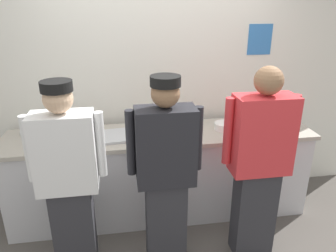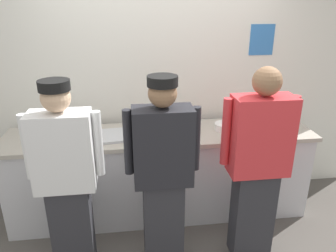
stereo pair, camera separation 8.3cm
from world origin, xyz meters
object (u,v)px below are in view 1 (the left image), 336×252
(plate_stack_front, at_px, (224,126))
(ramekin_green_sauce, at_px, (86,133))
(squeeze_bottle_primary, at_px, (170,118))
(ramekin_orange_sauce, at_px, (233,120))
(deli_cup, at_px, (165,131))
(mixing_bowl_steel, at_px, (57,135))
(chef_center, at_px, (166,171))
(plate_stack_rear, at_px, (188,130))
(ramekin_yellow_sauce, at_px, (25,133))
(chefs_knife, at_px, (249,127))
(ramekin_red_sauce, at_px, (272,126))
(sheet_tray, at_px, (114,136))
(chef_near_left, at_px, (68,178))
(chef_far_right, at_px, (259,162))

(plate_stack_front, distance_m, ramekin_green_sauce, 1.38)
(squeeze_bottle_primary, distance_m, ramekin_orange_sauce, 0.69)
(plate_stack_front, xyz_separation_m, squeeze_bottle_primary, (-0.53, 0.16, 0.06))
(deli_cup, bearing_deg, mixing_bowl_steel, 177.10)
(chef_center, relative_size, ramekin_orange_sauce, 16.35)
(plate_stack_rear, height_order, ramekin_yellow_sauce, plate_stack_rear)
(deli_cup, bearing_deg, chefs_knife, 5.74)
(plate_stack_rear, height_order, ramekin_green_sauce, plate_stack_rear)
(mixing_bowl_steel, distance_m, ramekin_red_sauce, 2.13)
(sheet_tray, distance_m, ramekin_green_sauce, 0.29)
(chef_center, xyz_separation_m, mixing_bowl_steel, (-0.92, 0.66, 0.10))
(plate_stack_rear, relative_size, ramekin_green_sauce, 2.74)
(ramekin_yellow_sauce, distance_m, ramekin_red_sauce, 2.47)
(chef_near_left, relative_size, deli_cup, 15.10)
(chef_far_right, distance_m, squeeze_bottle_primary, 1.06)
(squeeze_bottle_primary, relative_size, ramekin_red_sauce, 2.34)
(chef_far_right, bearing_deg, chef_center, 179.72)
(chef_far_right, xyz_separation_m, chefs_knife, (0.19, 0.70, 0.02))
(chef_near_left, distance_m, chef_far_right, 1.54)
(deli_cup, bearing_deg, chef_far_right, -41.24)
(chef_far_right, bearing_deg, ramekin_green_sauce, 152.02)
(chef_far_right, bearing_deg, mixing_bowl_steel, 158.85)
(chef_center, distance_m, chefs_knife, 1.19)
(plate_stack_front, relative_size, mixing_bowl_steel, 0.52)
(sheet_tray, height_order, ramekin_red_sauce, ramekin_red_sauce)
(chef_center, relative_size, chef_far_right, 0.97)
(squeeze_bottle_primary, relative_size, deli_cup, 1.87)
(plate_stack_rear, xyz_separation_m, ramekin_orange_sauce, (0.53, 0.19, -0.00))
(mixing_bowl_steel, bearing_deg, deli_cup, -2.90)
(chef_far_right, xyz_separation_m, mixing_bowl_steel, (-1.71, 0.66, 0.08))
(ramekin_yellow_sauce, relative_size, deli_cup, 0.92)
(ramekin_orange_sauce, height_order, chefs_knife, ramekin_orange_sauce)
(squeeze_bottle_primary, height_order, chefs_knife, squeeze_bottle_primary)
(chef_far_right, xyz_separation_m, plate_stack_front, (-0.08, 0.70, 0.05))
(plate_stack_front, height_order, ramekin_green_sauce, plate_stack_front)
(chef_near_left, xyz_separation_m, ramekin_orange_sauce, (1.61, 0.84, 0.07))
(deli_cup, bearing_deg, ramekin_red_sauce, 2.54)
(mixing_bowl_steel, height_order, ramekin_red_sauce, mixing_bowl_steel)
(squeeze_bottle_primary, distance_m, deli_cup, 0.26)
(mixing_bowl_steel, xyz_separation_m, chefs_knife, (1.89, 0.04, -0.06))
(plate_stack_rear, bearing_deg, mixing_bowl_steel, -178.92)
(chef_center, xyz_separation_m, ramekin_red_sauce, (1.20, 0.65, 0.06))
(chef_center, bearing_deg, chefs_knife, 35.63)
(mixing_bowl_steel, xyz_separation_m, sheet_tray, (0.52, 0.01, -0.05))
(plate_stack_rear, xyz_separation_m, ramekin_yellow_sauce, (-1.58, 0.18, -0.00))
(chef_far_right, relative_size, deli_cup, 15.69)
(plate_stack_rear, bearing_deg, ramekin_red_sauce, -1.64)
(chef_near_left, xyz_separation_m, sheet_tray, (0.36, 0.63, 0.06))
(sheet_tray, distance_m, ramekin_yellow_sauce, 0.88)
(deli_cup, bearing_deg, chef_center, -98.13)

